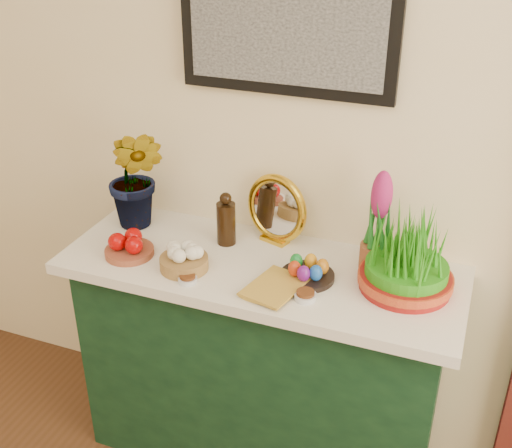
# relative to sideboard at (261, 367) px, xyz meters

# --- Properties ---
(sideboard) EXTENTS (1.30, 0.45, 0.85)m
(sideboard) POSITION_rel_sideboard_xyz_m (0.00, 0.00, 0.00)
(sideboard) COLOR #163C1F
(sideboard) RESTS_ON ground
(tablecloth) EXTENTS (1.40, 0.55, 0.04)m
(tablecloth) POSITION_rel_sideboard_xyz_m (0.00, 0.00, 0.45)
(tablecloth) COLOR white
(tablecloth) RESTS_ON sideboard
(hyacinth_green) EXTENTS (0.27, 0.23, 0.53)m
(hyacinth_green) POSITION_rel_sideboard_xyz_m (-0.53, 0.09, 0.73)
(hyacinth_green) COLOR #1F6F21
(hyacinth_green) RESTS_ON tablecloth
(apple_bowl) EXTENTS (0.22, 0.22, 0.09)m
(apple_bowl) POSITION_rel_sideboard_xyz_m (-0.46, -0.11, 0.50)
(apple_bowl) COLOR brown
(apple_bowl) RESTS_ON tablecloth
(garlic_basket) EXTENTS (0.17, 0.17, 0.09)m
(garlic_basket) POSITION_rel_sideboard_xyz_m (-0.23, -0.13, 0.50)
(garlic_basket) COLOR #A17B41
(garlic_basket) RESTS_ON tablecloth
(vinegar_cruet) EXTENTS (0.07, 0.07, 0.20)m
(vinegar_cruet) POSITION_rel_sideboard_xyz_m (-0.17, 0.09, 0.55)
(vinegar_cruet) COLOR black
(vinegar_cruet) RESTS_ON tablecloth
(mirror) EXTENTS (0.26, 0.13, 0.26)m
(mirror) POSITION_rel_sideboard_xyz_m (-0.01, 0.18, 0.59)
(mirror) COLOR gold
(mirror) RESTS_ON tablecloth
(book) EXTENTS (0.19, 0.23, 0.03)m
(book) POSITION_rel_sideboard_xyz_m (0.02, -0.12, 0.48)
(book) COLOR gold
(book) RESTS_ON tablecloth
(spice_dish_left) EXTENTS (0.06, 0.06, 0.03)m
(spice_dish_left) POSITION_rel_sideboard_xyz_m (-0.19, -0.20, 0.48)
(spice_dish_left) COLOR silver
(spice_dish_left) RESTS_ON tablecloth
(spice_dish_right) EXTENTS (0.07, 0.07, 0.03)m
(spice_dish_right) POSITION_rel_sideboard_xyz_m (0.21, -0.15, 0.48)
(spice_dish_right) COLOR silver
(spice_dish_right) RESTS_ON tablecloth
(egg_plate) EXTENTS (0.21, 0.21, 0.08)m
(egg_plate) POSITION_rel_sideboard_xyz_m (0.18, -0.04, 0.49)
(egg_plate) COLOR black
(egg_plate) RESTS_ON tablecloth
(hyacinth_pink) EXTENTS (0.11, 0.11, 0.36)m
(hyacinth_pink) POSITION_rel_sideboard_xyz_m (0.37, 0.11, 0.63)
(hyacinth_pink) COLOR #97522E
(hyacinth_pink) RESTS_ON tablecloth
(wheatgrass_sabzeh) EXTENTS (0.31, 0.31, 0.25)m
(wheatgrass_sabzeh) POSITION_rel_sideboard_xyz_m (0.49, 0.02, 0.57)
(wheatgrass_sabzeh) COLOR maroon
(wheatgrass_sabzeh) RESTS_ON tablecloth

